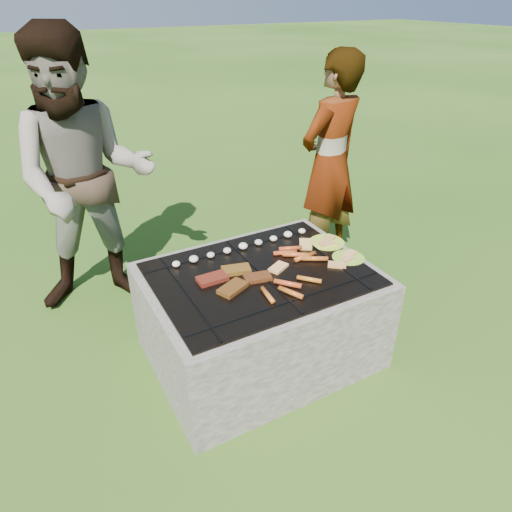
{
  "coord_description": "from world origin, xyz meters",
  "views": [
    {
      "loc": [
        -1.09,
        -1.94,
        2.02
      ],
      "look_at": [
        0.0,
        0.05,
        0.7
      ],
      "focal_mm": 32.0,
      "sensor_mm": 36.0,
      "label": 1
    }
  ],
  "objects": [
    {
      "name": "fire_pit",
      "position": [
        0.0,
        0.0,
        0.28
      ],
      "size": [
        1.3,
        1.0,
        0.62
      ],
      "color": "gray",
      "rests_on": "ground"
    },
    {
      "name": "bystander",
      "position": [
        -0.7,
        1.09,
        0.94
      ],
      "size": [
        1.07,
        0.93,
        1.89
      ],
      "primitive_type": "imported",
      "rotation": [
        0.0,
        0.0,
        -0.26
      ],
      "color": "#A8998C",
      "rests_on": "ground"
    },
    {
      "name": "mushrooms",
      "position": [
        0.04,
        0.3,
        0.63
      ],
      "size": [
        0.94,
        0.06,
        0.04
      ],
      "color": "white",
      "rests_on": "fire_pit"
    },
    {
      "name": "lawn",
      "position": [
        0.0,
        0.0,
        0.0
      ],
      "size": [
        60.0,
        60.0,
        0.0
      ],
      "primitive_type": "plane",
      "color": "#224C13",
      "rests_on": "ground"
    },
    {
      "name": "plate_far",
      "position": [
        0.56,
        0.12,
        0.61
      ],
      "size": [
        0.25,
        0.25,
        0.03
      ],
      "color": "yellow",
      "rests_on": "fire_pit"
    },
    {
      "name": "bread_on_grate",
      "position": [
        0.32,
        0.03,
        0.62
      ],
      "size": [
        0.45,
        0.43,
        0.02
      ],
      "color": "#FBB880",
      "rests_on": "fire_pit"
    },
    {
      "name": "cook",
      "position": [
        1.09,
        0.83,
        0.84
      ],
      "size": [
        0.7,
        0.55,
        1.69
      ],
      "primitive_type": "imported",
      "rotation": [
        0.0,
        0.0,
        3.4
      ],
      "color": "gray",
      "rests_on": "ground"
    },
    {
      "name": "plate_near",
      "position": [
        0.56,
        -0.1,
        0.61
      ],
      "size": [
        0.26,
        0.26,
        0.03
      ],
      "color": "#BFD733",
      "rests_on": "fire_pit"
    },
    {
      "name": "sausages",
      "position": [
        0.2,
        -0.06,
        0.63
      ],
      "size": [
        0.53,
        0.52,
        0.03
      ],
      "color": "#BF3B1F",
      "rests_on": "fire_pit"
    },
    {
      "name": "pork_slabs",
      "position": [
        -0.17,
        0.01,
        0.62
      ],
      "size": [
        0.4,
        0.3,
        0.02
      ],
      "color": "maroon",
      "rests_on": "fire_pit"
    }
  ]
}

